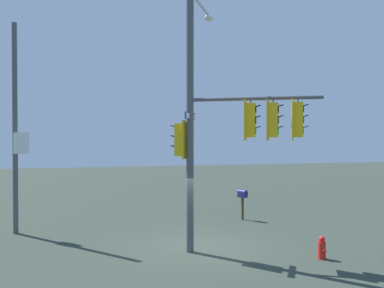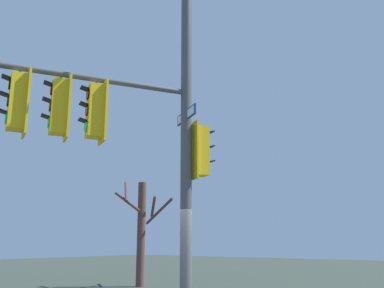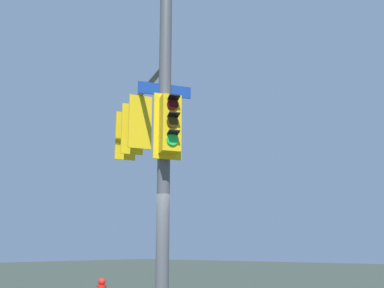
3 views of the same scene
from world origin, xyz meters
TOP-DOWN VIEW (x-y plane):
  - ground_plane at (0.00, 0.00)m, footprint 80.00×80.00m
  - main_signal_pole_assembly at (-0.84, -0.53)m, footprint 5.08×4.41m
  - secondary_pole_assembly at (3.80, 6.49)m, footprint 0.59×0.66m
  - fire_hydrant at (-2.28, -3.45)m, footprint 0.38×0.24m
  - mailbox at (4.17, -3.27)m, footprint 0.50×0.42m

SIDE VIEW (x-z plane):
  - ground_plane at x=0.00m, z-range 0.00..0.00m
  - fire_hydrant at x=-2.28m, z-range -0.02..0.71m
  - mailbox at x=4.17m, z-range 0.40..1.81m
  - secondary_pole_assembly at x=3.80m, z-range -0.18..8.27m
  - main_signal_pole_assembly at x=-0.84m, z-range 0.10..9.29m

